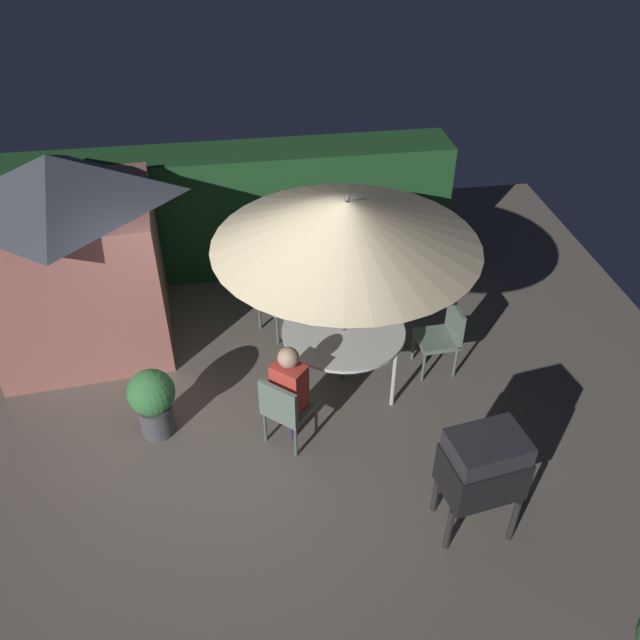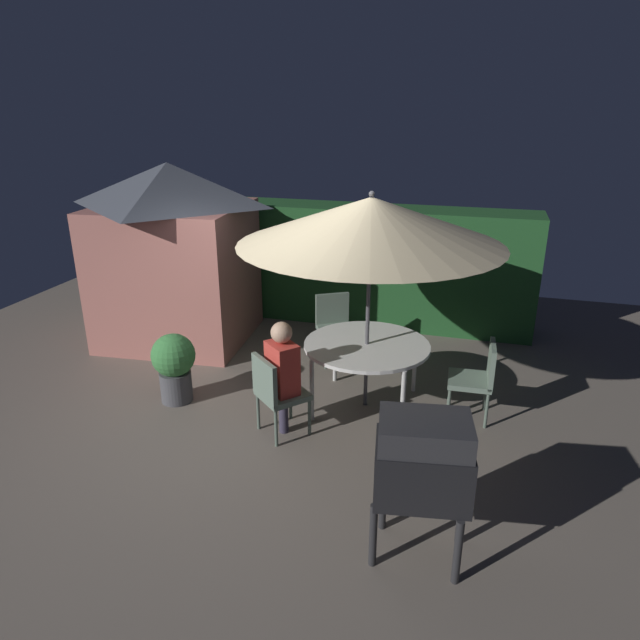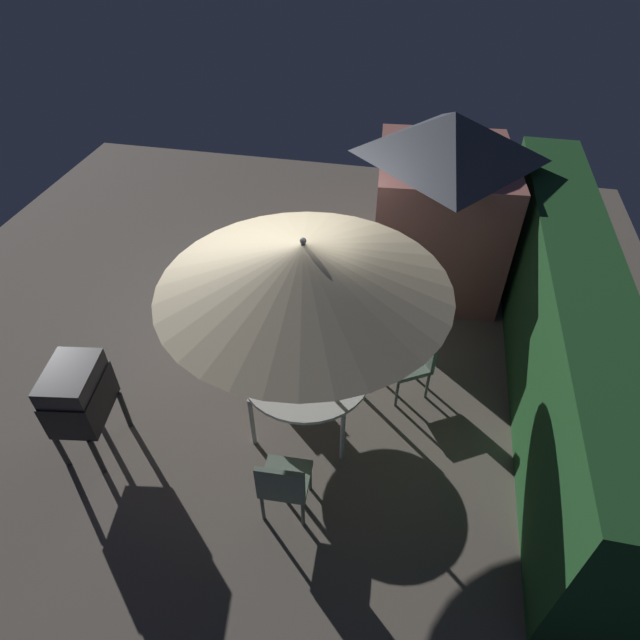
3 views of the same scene
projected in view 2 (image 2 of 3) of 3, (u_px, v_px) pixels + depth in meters
The scene contains 11 objects.
ground_plane at pixel (247, 422), 6.29m from camera, with size 11.00×11.00×0.00m, color #6B6056.
hedge_backdrop at pixel (331, 262), 9.10m from camera, with size 6.29×0.79×1.83m.
garden_shed at pixel (175, 253), 8.12m from camera, with size 2.26×2.07×2.55m.
patio_table at pixel (367, 348), 6.40m from camera, with size 1.42×1.42×0.77m.
patio_umbrella at pixel (371, 221), 5.89m from camera, with size 2.82×2.82×2.47m.
bbq_grill at pixel (423, 462), 4.16m from camera, with size 0.77×0.60×1.20m.
chair_near_shed at pixel (276, 390), 5.88m from camera, with size 0.65×0.65×0.90m.
chair_far_side at pixel (478, 375), 6.20m from camera, with size 0.49×0.48×0.90m.
chair_toward_hedge at pixel (335, 323), 7.68m from camera, with size 0.63×0.63×0.90m.
potted_plant_by_shed at pixel (174, 364), 6.59m from camera, with size 0.51×0.51×0.84m.
person_in_red at pixel (282, 366), 5.83m from camera, with size 0.41×0.40×1.26m.
Camera 2 is at (2.29, -5.02, 3.31)m, focal length 31.92 mm.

